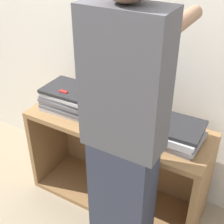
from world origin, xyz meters
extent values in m
plane|color=gray|center=(0.00, 0.00, 0.00)|extent=(12.00, 12.00, 0.00)
cube|color=silver|center=(0.00, 0.56, 1.20)|extent=(8.00, 0.05, 2.40)
cube|color=olive|center=(0.00, 0.23, 0.68)|extent=(1.27, 0.46, 0.04)
cube|color=olive|center=(0.00, 0.23, 0.02)|extent=(1.27, 0.46, 0.04)
cube|color=olive|center=(-0.62, 0.23, 0.35)|extent=(0.04, 0.46, 0.63)
cube|color=olive|center=(0.62, 0.23, 0.35)|extent=(0.04, 0.46, 0.63)
cube|color=olive|center=(0.00, 0.44, 0.35)|extent=(1.20, 0.04, 0.63)
cube|color=#333338|center=(0.00, 0.23, 0.71)|extent=(0.35, 0.27, 0.02)
cube|color=gray|center=(0.00, 0.24, 0.72)|extent=(0.29, 0.15, 0.00)
cube|color=#333338|center=(0.00, 0.38, 0.85)|extent=(0.35, 0.04, 0.27)
cube|color=black|center=(0.00, 0.38, 0.86)|extent=(0.31, 0.03, 0.24)
cube|color=#B7B7BC|center=(-0.39, 0.22, 0.71)|extent=(0.36, 0.29, 0.02)
cube|color=slate|center=(-0.38, 0.22, 0.74)|extent=(0.36, 0.28, 0.02)
cube|color=slate|center=(-0.39, 0.23, 0.76)|extent=(0.36, 0.29, 0.02)
cube|color=slate|center=(-0.39, 0.23, 0.78)|extent=(0.35, 0.27, 0.02)
cube|color=slate|center=(-0.38, 0.23, 0.80)|extent=(0.36, 0.28, 0.02)
cube|color=#B7B7BC|center=(-0.38, 0.23, 0.83)|extent=(0.36, 0.28, 0.02)
cube|color=#232326|center=(-0.38, 0.23, 0.85)|extent=(0.36, 0.28, 0.02)
cube|color=gray|center=(0.37, 0.23, 0.71)|extent=(0.36, 0.28, 0.02)
cube|color=gray|center=(0.39, 0.23, 0.74)|extent=(0.36, 0.28, 0.02)
cube|color=#B7B7BC|center=(0.37, 0.22, 0.76)|extent=(0.35, 0.27, 0.02)
cube|color=#B7B7BC|center=(0.38, 0.22, 0.78)|extent=(0.35, 0.27, 0.02)
cube|color=#232326|center=(0.39, 0.23, 0.80)|extent=(0.36, 0.28, 0.02)
cube|color=#2D3342|center=(0.25, -0.16, 0.44)|extent=(0.34, 0.20, 0.88)
cube|color=#4C4C51|center=(0.25, -0.16, 1.23)|extent=(0.40, 0.20, 0.70)
cylinder|color=#8C664C|center=(0.09, 0.10, 1.47)|extent=(0.07, 0.32, 0.07)
cylinder|color=#8C664C|center=(0.41, 0.10, 1.47)|extent=(0.07, 0.32, 0.07)
cube|color=red|center=(-0.38, 0.16, 0.87)|extent=(0.06, 0.02, 0.01)
camera|label=1|loc=(0.84, -1.29, 1.86)|focal=50.00mm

